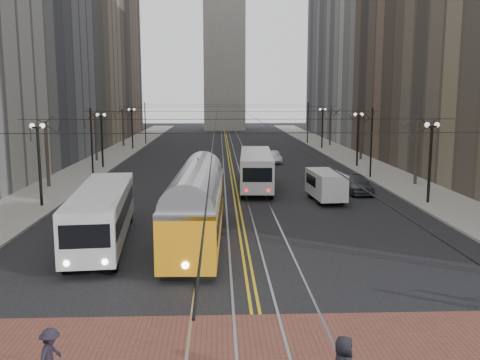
{
  "coord_description": "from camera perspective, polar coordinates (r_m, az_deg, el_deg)",
  "views": [
    {
      "loc": [
        -1.28,
        -19.1,
        7.8
      ],
      "look_at": [
        -0.1,
        10.87,
        3.0
      ],
      "focal_mm": 40.0,
      "sensor_mm": 36.0,
      "label": 1
    }
  ],
  "objects": [
    {
      "name": "crosswalk_band",
      "position": [
        17.04,
        2.44,
        -18.13
      ],
      "size": [
        25.0,
        6.0,
        0.01
      ],
      "primitive_type": "cube",
      "color": "brown",
      "rests_on": "ground"
    },
    {
      "name": "sedan_silver",
      "position": [
        61.79,
        3.49,
        2.46
      ],
      "size": [
        1.99,
        4.28,
        1.36
      ],
      "primitive_type": "imported",
      "rotation": [
        0.0,
        0.0,
        0.14
      ],
      "color": "#B4B8BD",
      "rests_on": "ground"
    },
    {
      "name": "streetcar_rails",
      "position": [
        64.58,
        -1.1,
        2.16
      ],
      "size": [
        4.8,
        130.0,
        0.02
      ],
      "primitive_type": "cube",
      "color": "gray",
      "rests_on": "ground"
    },
    {
      "name": "sedan_grey",
      "position": [
        43.66,
        12.28,
        -0.36
      ],
      "size": [
        2.11,
        4.7,
        1.57
      ],
      "primitive_type": "imported",
      "rotation": [
        0.0,
        0.0,
        0.06
      ],
      "color": "#46494F",
      "rests_on": "ground"
    },
    {
      "name": "sidewalk_left",
      "position": [
        66.0,
        -14.24,
        2.09
      ],
      "size": [
        5.0,
        140.0,
        0.15
      ],
      "primitive_type": "cube",
      "color": "gray",
      "rests_on": "ground"
    },
    {
      "name": "transit_bus",
      "position": [
        29.03,
        -14.49,
        -3.8
      ],
      "size": [
        3.52,
        11.94,
        2.94
      ],
      "primitive_type": "cube",
      "rotation": [
        0.0,
        0.0,
        0.09
      ],
      "color": "silver",
      "rests_on": "ground"
    },
    {
      "name": "pedestrian_d",
      "position": [
        16.13,
        -19.54,
        -17.24
      ],
      "size": [
        0.71,
        1.07,
        1.55
      ],
      "primitive_type": "imported",
      "rotation": [
        0.0,
        0.0,
        1.44
      ],
      "color": "black",
      "rests_on": "crosswalk_band"
    },
    {
      "name": "lamp_posts",
      "position": [
        48.13,
        -0.72,
        3.13
      ],
      "size": [
        27.6,
        57.2,
        5.6
      ],
      "color": "black",
      "rests_on": "ground"
    },
    {
      "name": "rear_bus",
      "position": [
        44.73,
        1.72,
        1.0
      ],
      "size": [
        3.12,
        11.69,
        3.02
      ],
      "primitive_type": "cube",
      "rotation": [
        0.0,
        0.0,
        -0.05
      ],
      "color": "silver",
      "rests_on": "ground"
    },
    {
      "name": "building_left_far",
      "position": [
        108.54,
        -15.7,
        15.22
      ],
      "size": [
        16.0,
        20.0,
        40.0
      ],
      "primitive_type": "cube",
      "color": "brown",
      "rests_on": "ground"
    },
    {
      "name": "building_left_mid",
      "position": [
        70.06,
        -23.4,
        15.92
      ],
      "size": [
        16.0,
        20.0,
        34.0
      ],
      "primitive_type": "cube",
      "color": "slate",
      "rests_on": "ground"
    },
    {
      "name": "building_right_far",
      "position": [
        109.14,
        12.41,
        15.3
      ],
      "size": [
        16.0,
        20.0,
        40.0
      ],
      "primitive_type": "cube",
      "color": "slate",
      "rests_on": "ground"
    },
    {
      "name": "centre_lines",
      "position": [
        64.58,
        -1.1,
        2.16
      ],
      "size": [
        0.42,
        130.0,
        0.01
      ],
      "primitive_type": "cube",
      "color": "gold",
      "rests_on": "ground"
    },
    {
      "name": "street_trees",
      "position": [
        54.59,
        -0.9,
        3.84
      ],
      "size": [
        31.68,
        53.28,
        5.6
      ],
      "color": "#382D23",
      "rests_on": "ground"
    },
    {
      "name": "trolley_wires",
      "position": [
        54.1,
        -0.89,
        4.82
      ],
      "size": [
        25.96,
        120.0,
        6.6
      ],
      "color": "black",
      "rests_on": "ground"
    },
    {
      "name": "sidewalk_right",
      "position": [
        66.58,
        11.93,
        2.23
      ],
      "size": [
        5.0,
        140.0,
        0.15
      ],
      "primitive_type": "cube",
      "color": "gray",
      "rests_on": "ground"
    },
    {
      "name": "building_right_mid",
      "position": [
        70.99,
        20.77,
        15.97
      ],
      "size": [
        16.0,
        20.0,
        34.0
      ],
      "primitive_type": "cube",
      "color": "brown",
      "rests_on": "ground"
    },
    {
      "name": "ground",
      "position": [
        20.67,
        1.51,
        -13.08
      ],
      "size": [
        260.0,
        260.0,
        0.0
      ],
      "primitive_type": "plane",
      "color": "black",
      "rests_on": "ground"
    },
    {
      "name": "streetcar",
      "position": [
        28.65,
        -4.64,
        -3.41
      ],
      "size": [
        2.94,
        13.76,
        3.23
      ],
      "primitive_type": "cube",
      "rotation": [
        0.0,
        0.0,
        -0.03
      ],
      "color": "#FCA216",
      "rests_on": "ground"
    },
    {
      "name": "cargo_van",
      "position": [
        39.85,
        9.12,
        -0.69
      ],
      "size": [
        2.29,
        5.14,
        2.22
      ],
      "primitive_type": "cube",
      "rotation": [
        0.0,
        0.0,
        0.07
      ],
      "color": "silver",
      "rests_on": "ground"
    }
  ]
}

